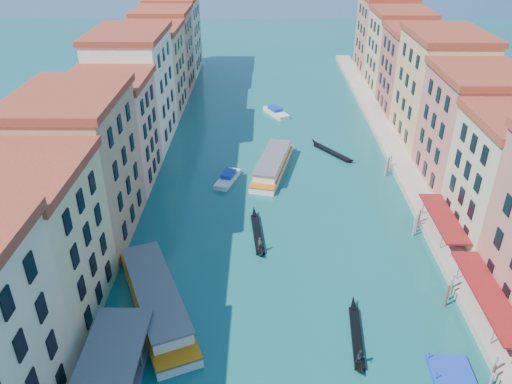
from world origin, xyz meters
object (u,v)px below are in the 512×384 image
(gondola_fore, at_px, (257,233))
(blue_dock, at_px, (454,380))
(vaporetto_far, at_px, (273,164))
(vaporetto_near, at_px, (156,298))
(gondola_right, at_px, (357,337))

(gondola_fore, bearing_deg, blue_dock, -58.13)
(vaporetto_far, distance_m, blue_dock, 47.34)
(vaporetto_near, distance_m, gondola_right, 22.18)
(gondola_fore, relative_size, gondola_right, 1.08)
(vaporetto_near, height_order, blue_dock, vaporetto_near)
(vaporetto_far, relative_size, blue_dock, 3.05)
(vaporetto_far, xyz_separation_m, gondola_fore, (-2.37, -19.97, -0.79))
(vaporetto_near, distance_m, blue_dock, 31.61)
(vaporetto_near, xyz_separation_m, vaporetto_far, (13.51, 34.48, -0.17))
(gondola_fore, xyz_separation_m, gondola_right, (10.53, -19.16, 0.02))
(vaporetto_near, bearing_deg, gondola_right, -35.65)
(blue_dock, bearing_deg, gondola_fore, 129.79)
(gondola_right, bearing_deg, vaporetto_far, 106.37)
(vaporetto_far, relative_size, gondola_right, 1.63)
(vaporetto_near, height_order, gondola_right, vaporetto_near)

